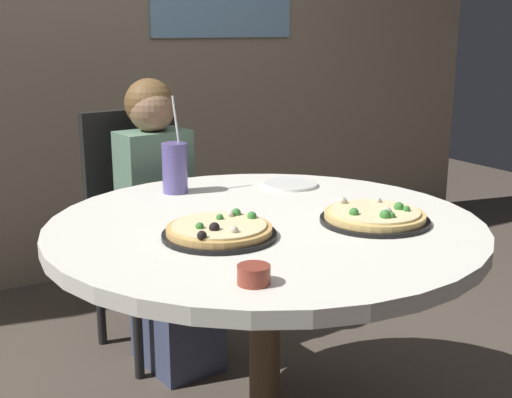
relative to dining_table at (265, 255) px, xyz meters
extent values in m
cylinder|color=silver|center=(0.00, 0.00, 0.08)|extent=(1.19, 1.19, 0.04)
cylinder|color=#4C3826|center=(0.00, 0.00, -0.28)|extent=(0.09, 0.09, 0.69)
cube|color=black|center=(0.00, 0.83, -0.22)|extent=(0.44, 0.44, 0.04)
cube|color=black|center=(-0.02, 1.01, 0.04)|extent=(0.40, 0.08, 0.52)
cylinder|color=black|center=(-0.15, 0.64, -0.44)|extent=(0.04, 0.04, 0.41)
cylinder|color=black|center=(0.19, 0.68, -0.44)|extent=(0.04, 0.04, 0.41)
cylinder|color=black|center=(-0.19, 0.98, -0.44)|extent=(0.04, 0.04, 0.41)
cylinder|color=black|center=(0.15, 1.01, -0.44)|extent=(0.04, 0.04, 0.41)
cube|color=#3F4766|center=(0.01, 0.67, -0.42)|extent=(0.27, 0.34, 0.45)
cube|color=slate|center=(0.00, 0.81, 0.02)|extent=(0.27, 0.18, 0.44)
sphere|color=#997051|center=(0.00, 0.81, 0.32)|extent=(0.17, 0.17, 0.17)
sphere|color=brown|center=(0.00, 0.83, 0.34)|extent=(0.18, 0.18, 0.18)
cylinder|color=black|center=(-0.18, -0.07, 0.11)|extent=(0.29, 0.29, 0.01)
cylinder|color=tan|center=(-0.18, -0.07, 0.12)|extent=(0.27, 0.27, 0.02)
cylinder|color=beige|center=(-0.18, -0.07, 0.13)|extent=(0.24, 0.24, 0.01)
sphere|color=#387F33|center=(-0.08, -0.06, 0.14)|extent=(0.02, 0.02, 0.02)
sphere|color=black|center=(-0.21, -0.10, 0.14)|extent=(0.03, 0.03, 0.03)
sphere|color=#387F33|center=(-0.10, -0.01, 0.14)|extent=(0.02, 0.02, 0.02)
sphere|color=black|center=(-0.26, -0.14, 0.14)|extent=(0.02, 0.02, 0.02)
sphere|color=beige|center=(-0.18, -0.14, 0.14)|extent=(0.02, 0.02, 0.02)
sphere|color=beige|center=(-0.12, -0.02, 0.14)|extent=(0.02, 0.02, 0.02)
sphere|color=#387F33|center=(-0.15, -0.03, 0.14)|extent=(0.02, 0.02, 0.02)
sphere|color=#387F33|center=(-0.23, -0.07, 0.14)|extent=(0.02, 0.02, 0.02)
cylinder|color=black|center=(0.25, -0.16, 0.11)|extent=(0.30, 0.30, 0.01)
cylinder|color=#D8B266|center=(0.25, -0.16, 0.12)|extent=(0.27, 0.27, 0.02)
cylinder|color=beige|center=(0.25, -0.16, 0.13)|extent=(0.24, 0.24, 0.01)
sphere|color=beige|center=(0.31, -0.10, 0.14)|extent=(0.02, 0.02, 0.02)
sphere|color=#387F33|center=(0.32, -0.21, 0.14)|extent=(0.02, 0.02, 0.02)
sphere|color=#387F33|center=(0.23, -0.23, 0.14)|extent=(0.03, 0.03, 0.03)
sphere|color=#387F33|center=(0.31, -0.19, 0.14)|extent=(0.03, 0.03, 0.03)
sphere|color=beige|center=(0.22, -0.06, 0.14)|extent=(0.03, 0.03, 0.03)
sphere|color=#387F33|center=(0.17, -0.17, 0.14)|extent=(0.03, 0.03, 0.03)
sphere|color=beige|center=(0.24, -0.21, 0.14)|extent=(0.03, 0.03, 0.03)
sphere|color=#387F33|center=(0.24, -0.24, 0.14)|extent=(0.02, 0.02, 0.02)
cylinder|color=#6659A5|center=(-0.08, 0.42, 0.18)|extent=(0.08, 0.08, 0.16)
cylinder|color=white|center=(-0.07, 0.42, 0.30)|extent=(0.02, 0.04, 0.22)
cylinder|color=brown|center=(-0.26, -0.38, 0.12)|extent=(0.07, 0.07, 0.04)
cylinder|color=white|center=(0.28, 0.30, 0.11)|extent=(0.18, 0.18, 0.01)
camera|label=1|loc=(-0.90, -1.49, 0.62)|focal=46.50mm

